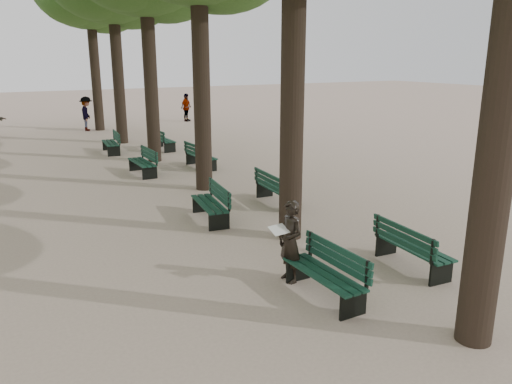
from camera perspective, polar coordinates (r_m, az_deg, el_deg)
ground at (r=8.65m, az=6.34°, el=-12.85°), size 120.00×120.00×0.00m
bench_left_0 at (r=8.84m, az=7.73°, el=-10.27°), size 0.58×1.80×0.92m
bench_left_1 at (r=12.76m, az=-5.29°, el=-2.09°), size 0.81×1.86×0.92m
bench_left_2 at (r=18.13m, az=-12.84°, el=2.79°), size 0.60×1.81×0.92m
bench_left_3 at (r=22.58m, az=-16.24°, el=4.97°), size 0.73×1.84×0.92m
bench_right_0 at (r=10.36m, az=17.41°, el=-6.94°), size 0.71×1.84×0.92m
bench_right_1 at (r=14.17m, az=2.35°, el=-0.28°), size 0.72×1.84×0.92m
bench_right_2 at (r=18.92m, az=-6.30°, el=3.60°), size 0.64×1.82×0.92m
bench_right_3 at (r=22.87m, az=-10.51°, el=5.45°), size 0.61×1.81×0.92m
man_with_map at (r=9.22m, az=3.94°, el=-5.67°), size 0.61×0.64×1.55m
pedestrian_c at (r=32.87m, az=-7.99°, el=9.55°), size 1.05×0.91×1.78m
pedestrian_b at (r=29.87m, az=-18.79°, el=8.47°), size 0.73×1.29×1.91m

